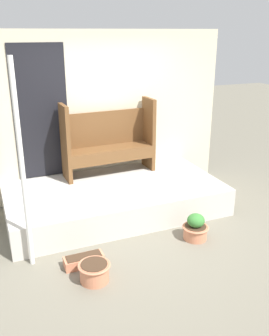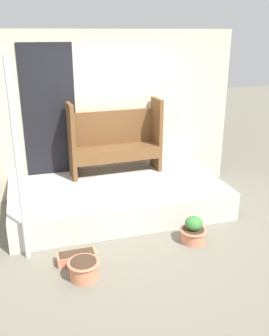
# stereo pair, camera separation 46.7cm
# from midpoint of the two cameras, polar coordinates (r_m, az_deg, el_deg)

# --- Properties ---
(ground_plane) EXTENTS (24.00, 24.00, 0.00)m
(ground_plane) POSITION_cam_midpoint_polar(r_m,az_deg,el_deg) (5.07, 3.25, -10.31)
(ground_plane) COLOR #706B5B
(porch_slab) EXTENTS (3.14, 1.62, 0.41)m
(porch_slab) POSITION_cam_midpoint_polar(r_m,az_deg,el_deg) (5.64, -0.14, -4.62)
(porch_slab) COLOR beige
(porch_slab) RESTS_ON ground_plane
(house_wall) EXTENTS (4.34, 0.08, 2.60)m
(house_wall) POSITION_cam_midpoint_polar(r_m,az_deg,el_deg) (6.05, -2.80, 8.09)
(house_wall) COLOR beige
(house_wall) RESTS_ON ground_plane
(support_post) EXTENTS (0.06, 0.06, 2.35)m
(support_post) POSITION_cam_midpoint_polar(r_m,az_deg,el_deg) (4.23, -14.40, 0.29)
(support_post) COLOR white
(support_post) RESTS_ON ground_plane
(bench) EXTENTS (1.46, 0.45, 1.16)m
(bench) POSITION_cam_midpoint_polar(r_m,az_deg,el_deg) (5.91, -0.74, 4.53)
(bench) COLOR brown
(bench) RESTS_ON porch_slab
(flower_pot_left) EXTENTS (0.36, 0.36, 0.21)m
(flower_pot_left) POSITION_cam_midpoint_polar(r_m,az_deg,el_deg) (4.25, -4.53, -15.12)
(flower_pot_left) COLOR tan
(flower_pot_left) RESTS_ON ground_plane
(flower_pot_middle) EXTENTS (0.35, 0.35, 0.35)m
(flower_pot_middle) POSITION_cam_midpoint_polar(r_m,az_deg,el_deg) (4.96, 11.67, -9.46)
(flower_pot_middle) COLOR tan
(flower_pot_middle) RESTS_ON ground_plane
(planter_box_rect) EXTENTS (0.46, 0.18, 0.12)m
(planter_box_rect) POSITION_cam_midpoint_polar(r_m,az_deg,el_deg) (4.54, -5.81, -13.47)
(planter_box_rect) COLOR tan
(planter_box_rect) RESTS_ON ground_plane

